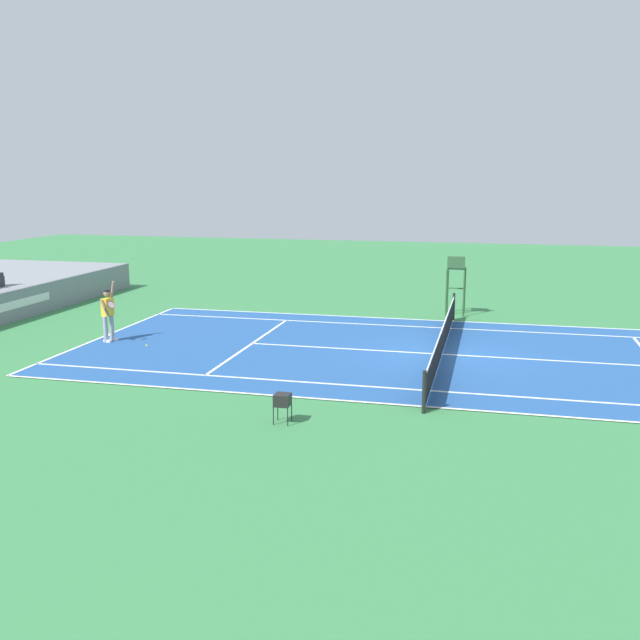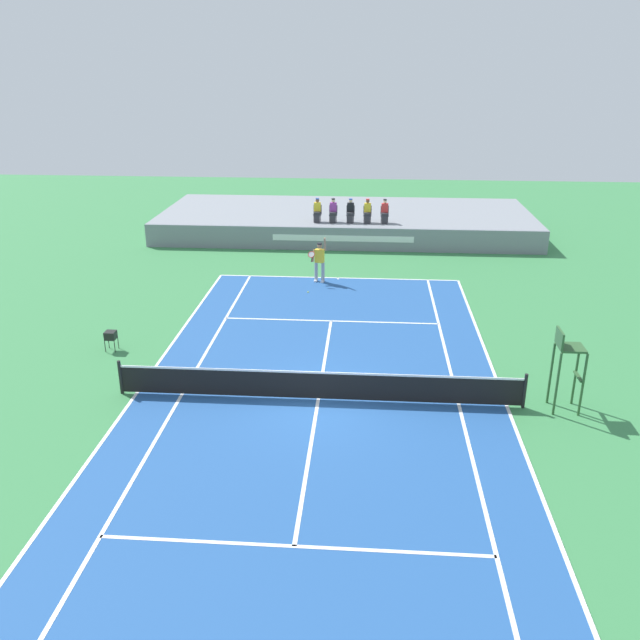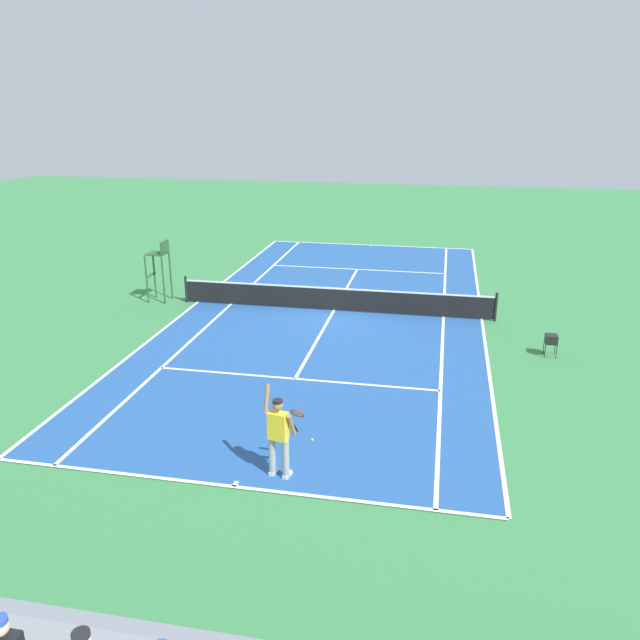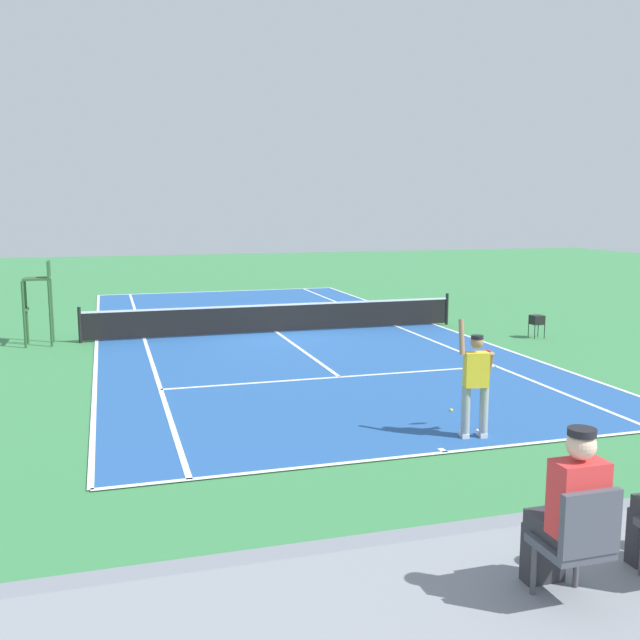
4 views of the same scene
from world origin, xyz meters
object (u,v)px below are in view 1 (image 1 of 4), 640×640
(tennis_player, at_px, (108,313))
(tennis_ball, at_px, (147,346))
(umpire_chair, at_px, (456,277))
(ball_hopper, at_px, (282,399))

(tennis_player, distance_m, tennis_ball, 1.89)
(tennis_player, relative_size, umpire_chair, 0.85)
(tennis_player, bearing_deg, umpire_chair, -55.33)
(tennis_ball, height_order, ball_hopper, ball_hopper)
(tennis_ball, relative_size, umpire_chair, 0.03)
(tennis_player, height_order, ball_hopper, tennis_player)
(ball_hopper, bearing_deg, umpire_chair, -12.18)
(tennis_player, xyz_separation_m, tennis_ball, (-0.37, -1.59, -0.96))
(umpire_chair, relative_size, ball_hopper, 3.49)
(tennis_ball, height_order, umpire_chair, umpire_chair)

